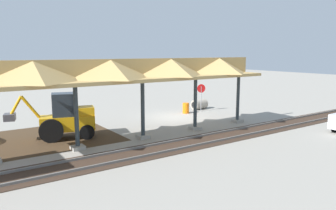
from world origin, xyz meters
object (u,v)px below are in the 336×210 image
at_px(backhoe, 65,118).
at_px(traffic_barrel, 186,108).
at_px(stop_sign, 201,92).
at_px(concrete_pipe, 199,104).

distance_m(backhoe, traffic_barrel, 11.51).
relative_size(stop_sign, concrete_pipe, 1.57).
relative_size(backhoe, concrete_pipe, 3.33).
distance_m(stop_sign, concrete_pipe, 1.71).
height_order(backhoe, traffic_barrel, backhoe).
height_order(stop_sign, backhoe, backhoe).
bearing_deg(stop_sign, backhoe, 10.50).
bearing_deg(traffic_barrel, concrete_pipe, -158.02).
height_order(concrete_pipe, traffic_barrel, concrete_pipe).
xyz_separation_m(stop_sign, concrete_pipe, (-0.58, -0.93, -1.31)).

